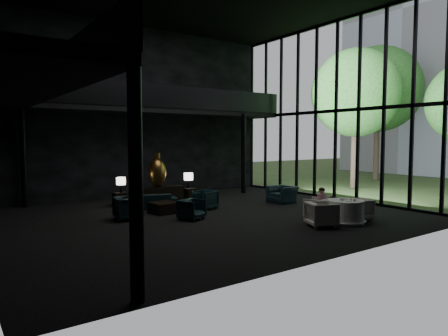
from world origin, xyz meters
TOP-DOWN VIEW (x-y plane):
  - floor at (0.00, 0.00)m, footprint 14.00×12.00m
  - wall_back at (0.00, 6.00)m, footprint 14.00×0.04m
  - wall_front at (0.00, -6.00)m, footprint 14.00×0.04m
  - curtain_wall at (6.95, 0.00)m, footprint 0.20×12.00m
  - mezzanine_left at (-6.00, 0.00)m, footprint 2.00×12.00m
  - mezzanine_back at (1.00, 5.00)m, footprint 12.00×2.00m
  - railing_left at (-5.00, 0.00)m, footprint 0.06×12.00m
  - railing_back at (1.00, 4.00)m, footprint 12.00×0.06m
  - column_sw at (-5.00, -5.70)m, footprint 0.24×0.24m
  - column_nw at (-5.00, 5.70)m, footprint 0.24×0.24m
  - column_ne at (4.80, 4.00)m, footprint 0.24×0.24m
  - tree_near at (11.00, 2.00)m, footprint 4.80×4.80m
  - tree_far at (16.00, 4.00)m, footprint 5.60×5.60m
  - console at (-0.18, 3.52)m, footprint 2.19×0.50m
  - bronze_urn at (-0.18, 3.59)m, footprint 0.78×0.78m
  - side_table_left at (-1.78, 3.72)m, footprint 0.52×0.52m
  - table_lamp_left at (-1.78, 3.60)m, footprint 0.37×0.37m
  - side_table_right at (1.42, 3.57)m, footprint 0.47×0.47m
  - table_lamp_right at (1.42, 3.71)m, footprint 0.41×0.41m
  - sofa at (-0.98, 2.55)m, footprint 2.07×1.17m
  - lounge_armchair_west at (-2.52, 0.97)m, footprint 0.96×1.01m
  - lounge_armchair_east at (0.70, 1.18)m, footprint 0.96×0.99m
  - lounge_armchair_south at (-0.76, -0.29)m, footprint 0.93×0.91m
  - window_armchair at (4.28, 0.61)m, footprint 0.75×1.13m
  - coffee_table at (-1.00, 1.32)m, footprint 0.98×0.98m
  - dining_table at (3.06, -3.66)m, footprint 1.31×1.31m
  - dining_chair_north at (2.93, -2.59)m, footprint 0.96×0.93m
  - dining_chair_east at (3.91, -3.52)m, footprint 0.91×0.94m
  - dining_chair_west at (2.02, -3.56)m, footprint 1.15×1.18m
  - child at (2.99, -2.70)m, footprint 0.29×0.29m
  - plate_a at (2.98, -3.83)m, footprint 0.23×0.23m
  - plate_b at (3.30, -3.50)m, footprint 0.29×0.29m
  - saucer at (3.34, -3.78)m, footprint 0.17×0.17m
  - coffee_cup at (3.26, -3.70)m, footprint 0.08×0.08m
  - cereal_bowl at (2.98, -3.57)m, footprint 0.17×0.17m
  - cream_pot at (3.10, -3.96)m, footprint 0.07×0.07m

SIDE VIEW (x-z plane):
  - floor at x=0.00m, z-range -0.01..0.01m
  - coffee_table at x=-1.00m, z-range 0.00..0.40m
  - side_table_right at x=1.42m, z-range 0.00..0.52m
  - side_table_left at x=-1.78m, z-range 0.00..0.57m
  - dining_table at x=3.06m, z-range -0.05..0.70m
  - console at x=-0.18m, z-range 0.00..0.70m
  - lounge_armchair_south at x=-0.76m, z-range 0.00..0.75m
  - sofa at x=-0.98m, z-range 0.00..0.78m
  - dining_chair_east at x=3.91m, z-range 0.00..0.79m
  - dining_chair_north at x=2.93m, z-range 0.00..0.79m
  - lounge_armchair_east at x=0.70m, z-range 0.00..0.84m
  - dining_chair_west at x=2.02m, z-range 0.00..0.94m
  - lounge_armchair_west at x=-2.52m, z-range 0.00..0.97m
  - window_armchair at x=4.28m, z-range 0.00..0.98m
  - saucer at x=3.34m, z-range 0.75..0.76m
  - plate_a at x=2.98m, z-range 0.75..0.76m
  - plate_b at x=3.30m, z-range 0.75..0.76m
  - child at x=2.99m, z-range 0.45..1.07m
  - cream_pot at x=3.10m, z-range 0.75..0.82m
  - coffee_cup at x=3.26m, z-range 0.76..0.82m
  - cereal_bowl at x=2.98m, z-range 0.75..0.83m
  - table_lamp_right at x=1.42m, z-range 0.67..1.35m
  - table_lamp_left at x=-1.78m, z-range 0.70..1.33m
  - bronze_urn at x=-0.18m, z-range 0.59..2.04m
  - column_sw at x=-5.00m, z-range 0.00..4.00m
  - column_nw at x=-5.00m, z-range 0.00..4.00m
  - column_ne at x=4.80m, z-range 0.00..4.00m
  - wall_back at x=0.00m, z-range 0.00..8.00m
  - wall_front at x=0.00m, z-range 0.00..8.00m
  - curtain_wall at x=6.95m, z-range 0.00..8.00m
  - mezzanine_left at x=-6.00m, z-range 3.88..4.12m
  - mezzanine_back at x=1.00m, z-range 3.88..4.12m
  - railing_left at x=-5.00m, z-range 4.10..5.10m
  - railing_back at x=1.00m, z-range 4.10..5.10m
  - tree_near at x=11.00m, z-range 1.41..9.06m
  - tree_far at x=16.00m, z-range 1.59..10.39m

